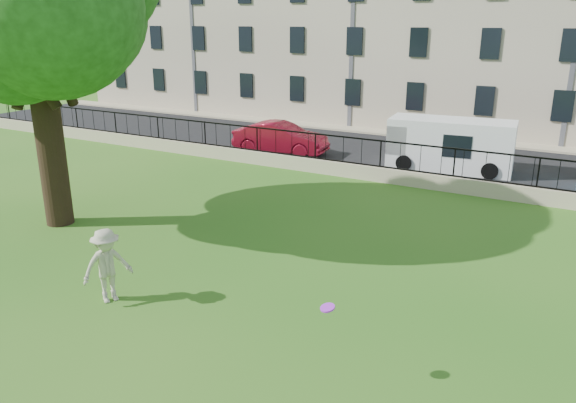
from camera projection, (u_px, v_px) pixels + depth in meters
The scene contains 10 objects.
ground at pixel (199, 300), 13.40m from camera, with size 120.00×120.00×0.00m, color #276518.
retaining_wall at pixel (379, 174), 23.24m from camera, with size 50.00×0.40×0.60m, color tan.
iron_railing at pixel (381, 154), 22.98m from camera, with size 50.00×0.05×1.13m.
street at pixel (414, 158), 27.22m from camera, with size 60.00×9.00×0.01m, color black.
sidewalk at pixel (442, 138), 31.50m from camera, with size 60.00×1.40×0.12m, color tan.
building_row at pixel (477, 11), 34.08m from camera, with size 56.40×10.40×13.80m.
man at pixel (107, 266), 13.10m from camera, with size 1.17×0.67×1.81m, color #BEB99A.
frisbee at pixel (328, 308), 9.97m from camera, with size 0.27×0.27×0.03m, color #B129E9.
red_sedan at pixel (281, 138), 27.97m from camera, with size 1.64×4.71×1.55m, color maroon.
white_van at pixel (450, 145), 24.86m from camera, with size 5.33×2.08×2.24m, color white.
Camera 1 is at (7.78, -9.41, 6.37)m, focal length 35.00 mm.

